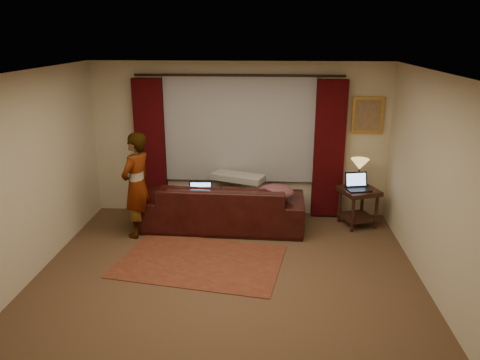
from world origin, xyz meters
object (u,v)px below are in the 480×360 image
end_table (358,207)px  person (137,185)px  laptop_sofa (200,193)px  tiffany_lamp (359,173)px  sofa (223,196)px  laptop_table (359,182)px

end_table → person: bearing=-170.2°
laptop_sofa → person: bearing=-171.1°
end_table → tiffany_lamp: 0.56m
sofa → end_table: 2.20m
tiffany_lamp → laptop_table: (-0.02, -0.19, -0.10)m
end_table → laptop_sofa: bearing=-170.8°
sofa → person: (-1.28, -0.41, 0.29)m
sofa → end_table: (2.18, 0.19, -0.20)m
sofa → laptop_table: 2.17m
tiffany_lamp → person: bearing=-168.2°
person → laptop_table: bearing=120.5°
sofa → laptop_sofa: bearing=34.2°
laptop_sofa → end_table: 2.58m
laptop_sofa → laptop_table: size_ratio=1.01×
laptop_sofa → tiffany_lamp: (2.53, 0.53, 0.21)m
laptop_sofa → tiffany_lamp: bearing=9.2°
laptop_sofa → laptop_table: laptop_table is taller
sofa → person: bearing=19.4°
tiffany_lamp → end_table: bearing=-90.8°
laptop_sofa → person: person is taller
laptop_sofa → laptop_table: bearing=5.0°
laptop_sofa → tiffany_lamp: 2.59m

